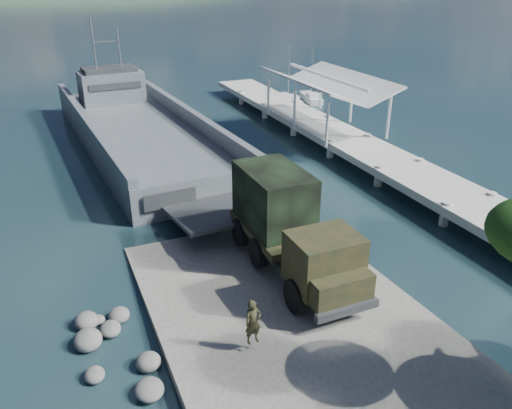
# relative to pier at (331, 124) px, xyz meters

# --- Properties ---
(ground) EXTENTS (1400.00, 1400.00, 0.00)m
(ground) POSITION_rel_pier_xyz_m (-13.00, -18.77, -1.60)
(ground) COLOR #1A373F
(ground) RESTS_ON ground
(boat_ramp) EXTENTS (10.00, 18.00, 0.50)m
(boat_ramp) POSITION_rel_pier_xyz_m (-13.00, -19.77, -1.35)
(boat_ramp) COLOR slate
(boat_ramp) RESTS_ON ground
(shoreline_rocks) EXTENTS (3.20, 5.60, 0.90)m
(shoreline_rocks) POSITION_rel_pier_xyz_m (-19.20, -18.27, -1.60)
(shoreline_rocks) COLOR slate
(shoreline_rocks) RESTS_ON ground
(pier) EXTENTS (6.40, 44.00, 6.10)m
(pier) POSITION_rel_pier_xyz_m (0.00, 0.00, 0.00)
(pier) COLOR beige
(pier) RESTS_ON ground
(landing_craft) EXTENTS (10.19, 32.93, 9.65)m
(landing_craft) POSITION_rel_pier_xyz_m (-13.99, 5.47, -0.81)
(landing_craft) COLOR #4D555B
(landing_craft) RESTS_ON ground
(military_truck) EXTENTS (2.97, 8.75, 4.03)m
(military_truck) POSITION_rel_pier_xyz_m (-11.55, -15.85, 0.91)
(military_truck) COLOR black
(military_truck) RESTS_ON boat_ramp
(soldier) EXTENTS (0.65, 0.47, 1.67)m
(soldier) POSITION_rel_pier_xyz_m (-15.13, -20.42, -0.26)
(soldier) COLOR black
(soldier) RESTS_ON boat_ramp
(sailboat_near) EXTENTS (1.93, 5.13, 6.11)m
(sailboat_near) POSITION_rel_pier_xyz_m (2.99, 13.44, -1.27)
(sailboat_near) COLOR silver
(sailboat_near) RESTS_ON ground
(sailboat_far) EXTENTS (2.31, 4.87, 5.71)m
(sailboat_far) POSITION_rel_pier_xyz_m (5.74, 13.56, -1.30)
(sailboat_far) COLOR silver
(sailboat_far) RESTS_ON ground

